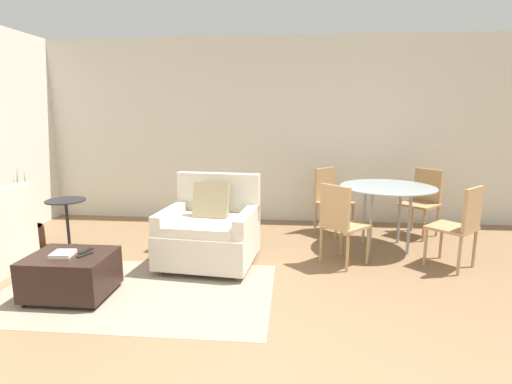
{
  "coord_description": "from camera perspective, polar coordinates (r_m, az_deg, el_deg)",
  "views": [
    {
      "loc": [
        0.4,
        -2.46,
        1.63
      ],
      "look_at": [
        -0.0,
        2.02,
        0.75
      ],
      "focal_mm": 28.0,
      "sensor_mm": 36.0,
      "label": 1
    }
  ],
  "objects": [
    {
      "name": "tv_remote_secondary",
      "position": [
        3.9,
        -23.25,
        -8.22
      ],
      "size": [
        0.1,
        0.16,
        0.01
      ],
      "color": "black",
      "rests_on": "ottoman"
    },
    {
      "name": "dining_chair_near_left",
      "position": [
        4.4,
        11.96,
        -3.83
      ],
      "size": [
        0.59,
        0.59,
        0.9
      ],
      "color": "tan",
      "rests_on": "ground_plane"
    },
    {
      "name": "book_stack",
      "position": [
        3.96,
        -25.88,
        -7.96
      ],
      "size": [
        0.2,
        0.2,
        0.03
      ],
      "color": "beige",
      "rests_on": "ottoman"
    },
    {
      "name": "area_rug",
      "position": [
        4.01,
        -16.7,
        -13.4
      ],
      "size": [
        2.54,
        1.51,
        0.01
      ],
      "color": "gray",
      "rests_on": "ground_plane"
    },
    {
      "name": "wall_back",
      "position": [
        6.1,
        1.41,
        8.67
      ],
      "size": [
        12.0,
        0.06,
        2.75
      ],
      "color": "beige",
      "rests_on": "ground_plane"
    },
    {
      "name": "tv_remote_primary",
      "position": [
        4.0,
        -23.12,
        -7.73
      ],
      "size": [
        0.08,
        0.16,
        0.01
      ],
      "color": "black",
      "rests_on": "ottoman"
    },
    {
      "name": "dining_chair_far_left",
      "position": [
        5.61,
        10.5,
        -0.56
      ],
      "size": [
        0.59,
        0.59,
        0.9
      ],
      "color": "tan",
      "rests_on": "ground_plane"
    },
    {
      "name": "dining_chair_near_right",
      "position": [
        4.71,
        27.23,
        -3.84
      ],
      "size": [
        0.59,
        0.59,
        0.9
      ],
      "color": "tan",
      "rests_on": "ground_plane"
    },
    {
      "name": "dining_table",
      "position": [
        5.07,
        18.25,
        -0.18
      ],
      "size": [
        1.13,
        1.13,
        0.78
      ],
      "color": "#99A8AD",
      "rests_on": "ground_plane"
    },
    {
      "name": "armchair",
      "position": [
        4.44,
        -6.58,
        -5.63
      ],
      "size": [
        1.06,
        1.02,
        0.96
      ],
      "color": "beige",
      "rests_on": "ground_plane"
    },
    {
      "name": "ground_plane",
      "position": [
        2.98,
        -3.71,
        -22.11
      ],
      "size": [
        20.0,
        20.0,
        0.0
      ],
      "primitive_type": "plane",
      "color": "brown"
    },
    {
      "name": "dining_chair_far_right",
      "position": [
        5.86,
        22.75,
        -0.75
      ],
      "size": [
        0.59,
        0.59,
        0.9
      ],
      "color": "tan",
      "rests_on": "ground_plane"
    },
    {
      "name": "side_table",
      "position": [
        5.37,
        -25.41,
        -2.91
      ],
      "size": [
        0.46,
        0.46,
        0.61
      ],
      "color": "black",
      "rests_on": "ground_plane"
    },
    {
      "name": "potted_plant",
      "position": [
        5.73,
        -29.93,
        -4.76
      ],
      "size": [
        0.39,
        0.39,
        1.03
      ],
      "color": "brown",
      "rests_on": "ground_plane"
    },
    {
      "name": "ottoman",
      "position": [
        4.03,
        -24.9,
        -10.51
      ],
      "size": [
        0.71,
        0.57,
        0.4
      ],
      "color": "black",
      "rests_on": "ground_plane"
    }
  ]
}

